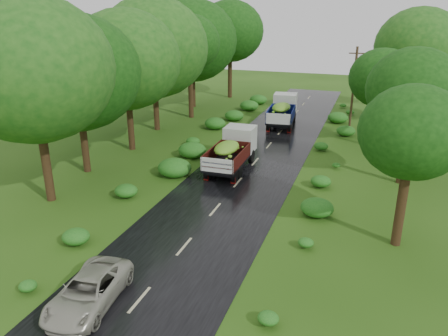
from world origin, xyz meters
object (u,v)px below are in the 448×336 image
at_px(utility_pole, 353,90).
at_px(car, 89,291).
at_px(truck_near, 233,149).
at_px(truck_far, 283,109).

bearing_deg(utility_pole, car, -112.97).
height_order(truck_near, car, truck_near).
xyz_separation_m(truck_near, car, (-0.45, -15.10, -0.78)).
distance_m(truck_far, utility_pole, 6.34).
bearing_deg(truck_near, utility_pole, 59.51).
distance_m(truck_near, utility_pole, 13.61).
relative_size(truck_far, utility_pole, 0.87).
height_order(car, utility_pole, utility_pole).
relative_size(truck_near, utility_pole, 0.81).
height_order(truck_near, truck_far, truck_far).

